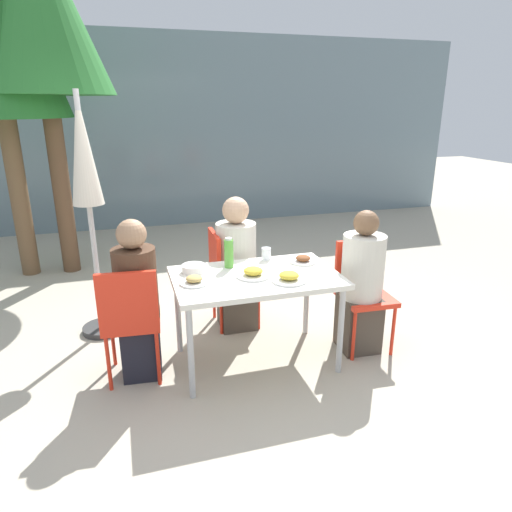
{
  "coord_description": "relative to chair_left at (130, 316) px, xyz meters",
  "views": [
    {
      "loc": [
        -0.91,
        -3.04,
        1.94
      ],
      "look_at": [
        0.0,
        0.0,
        0.88
      ],
      "focal_mm": 32.0,
      "sensor_mm": 36.0,
      "label": 1
    }
  ],
  "objects": [
    {
      "name": "ground_plane",
      "position": [
        0.92,
        -0.0,
        -0.52
      ],
      "size": [
        24.0,
        24.0,
        0.0
      ],
      "primitive_type": "plane",
      "color": "#B2A893"
    },
    {
      "name": "person_left",
      "position": [
        0.06,
        0.08,
        0.05
      ],
      "size": [
        0.3,
        0.3,
        1.2
      ],
      "rotation": [
        0.0,
        0.0,
        -0.09
      ],
      "color": "black",
      "rests_on": "ground"
    },
    {
      "name": "plate_3",
      "position": [
        0.9,
        -0.02,
        0.23
      ],
      "size": [
        0.26,
        0.26,
        0.07
      ],
      "color": "white",
      "rests_on": "dining_table"
    },
    {
      "name": "closed_umbrella",
      "position": [
        -0.24,
        0.87,
        0.89
      ],
      "size": [
        0.36,
        0.36,
        2.05
      ],
      "color": "#333333",
      "rests_on": "ground"
    },
    {
      "name": "bottle",
      "position": [
        0.77,
        0.23,
        0.32
      ],
      "size": [
        0.07,
        0.07,
        0.24
      ],
      "color": "#51A338",
      "rests_on": "dining_table"
    },
    {
      "name": "tree_behind_left",
      "position": [
        -0.64,
        2.65,
        2.39
      ],
      "size": [
        1.44,
        1.44,
        3.88
      ],
      "color": "brown",
      "rests_on": "ground"
    },
    {
      "name": "person_right",
      "position": [
        1.79,
        -0.04,
        0.03
      ],
      "size": [
        0.33,
        0.33,
        1.17
      ],
      "rotation": [
        0.0,
        0.0,
        3.09
      ],
      "color": "#473D33",
      "rests_on": "ground"
    },
    {
      "name": "salad_bowl",
      "position": [
        0.49,
        0.2,
        0.23
      ],
      "size": [
        0.18,
        0.18,
        0.06
      ],
      "color": "white",
      "rests_on": "dining_table"
    },
    {
      "name": "plate_1",
      "position": [
        1.12,
        -0.18,
        0.23
      ],
      "size": [
        0.26,
        0.26,
        0.07
      ],
      "color": "white",
      "rests_on": "dining_table"
    },
    {
      "name": "plate_2",
      "position": [
        1.37,
        0.16,
        0.23
      ],
      "size": [
        0.21,
        0.21,
        0.06
      ],
      "color": "white",
      "rests_on": "dining_table"
    },
    {
      "name": "chair_left",
      "position": [
        0.0,
        0.0,
        0.0
      ],
      "size": [
        0.43,
        0.43,
        0.89
      ],
      "rotation": [
        0.0,
        0.0,
        -0.09
      ],
      "color": "red",
      "rests_on": "ground"
    },
    {
      "name": "person_far",
      "position": [
        0.93,
        0.64,
        0.04
      ],
      "size": [
        0.35,
        0.35,
        1.2
      ],
      "rotation": [
        0.0,
        0.0,
        -1.59
      ],
      "color": "#473D33",
      "rests_on": "ground"
    },
    {
      "name": "chair_far",
      "position": [
        0.85,
        0.69,
        0.0
      ],
      "size": [
        0.41,
        0.41,
        0.89
      ],
      "rotation": [
        0.0,
        0.0,
        -1.59
      ],
      "color": "red",
      "rests_on": "ground"
    },
    {
      "name": "dining_table",
      "position": [
        0.92,
        -0.0,
        0.14
      ],
      "size": [
        1.23,
        0.77,
        0.73
      ],
      "color": "silver",
      "rests_on": "ground"
    },
    {
      "name": "chair_right",
      "position": [
        1.84,
        0.03,
        0.0
      ],
      "size": [
        0.42,
        0.42,
        0.89
      ],
      "rotation": [
        0.0,
        0.0,
        3.09
      ],
      "color": "red",
      "rests_on": "ground"
    },
    {
      "name": "building_facade",
      "position": [
        0.92,
        4.63,
        0.98
      ],
      "size": [
        10.0,
        0.2,
        3.0
      ],
      "color": "slate",
      "rests_on": "ground"
    },
    {
      "name": "plate_0",
      "position": [
        0.46,
        -0.04,
        0.23
      ],
      "size": [
        0.21,
        0.21,
        0.06
      ],
      "color": "white",
      "rests_on": "dining_table"
    },
    {
      "name": "drinking_cup",
      "position": [
        1.1,
        0.31,
        0.25
      ],
      "size": [
        0.08,
        0.08,
        0.1
      ],
      "color": "white",
      "rests_on": "dining_table"
    }
  ]
}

